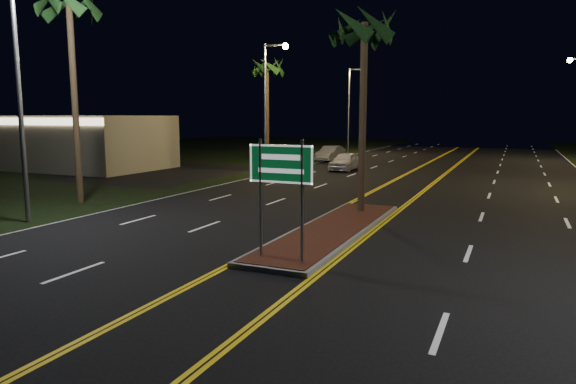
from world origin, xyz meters
The scene contains 13 objects.
ground centered at (0.00, 0.00, 0.00)m, with size 120.00×120.00×0.00m, color black.
grass_left centered at (-30.00, 25.00, 0.00)m, with size 40.00×110.00×0.01m, color black.
median_island centered at (0.00, 7.00, 0.08)m, with size 2.25×10.25×0.17m.
highway_sign centered at (0.00, 2.80, 2.40)m, with size 1.80×0.08×3.20m.
commercial_building centered at (-26.00, 19.99, 2.00)m, with size 15.00×8.12×4.00m.
streetlight_left_near centered at (-10.61, 4.00, 5.66)m, with size 1.91×0.44×9.00m.
streetlight_left_mid centered at (-10.61, 24.00, 5.66)m, with size 1.91×0.44×9.00m.
streetlight_left_far centered at (-10.61, 44.00, 5.66)m, with size 1.91×0.44×9.00m.
palm_median centered at (0.00, 10.50, 7.28)m, with size 2.40×2.40×8.30m.
palm_left_near centered at (-12.50, 8.00, 8.68)m, with size 2.40×2.40×9.80m.
palm_left_far centered at (-12.80, 28.00, 7.75)m, with size 2.40×2.40×8.80m.
car_near centered at (-5.84, 26.82, 0.78)m, with size 2.01×4.68×1.56m, color white.
car_far centered at (-9.50, 34.00, 0.78)m, with size 2.01×4.68×1.56m, color #B1B4BB.
Camera 1 is at (5.57, -9.30, 3.92)m, focal length 32.00 mm.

